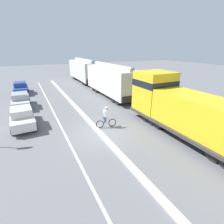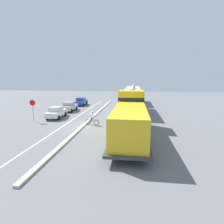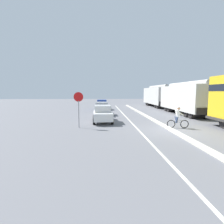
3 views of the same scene
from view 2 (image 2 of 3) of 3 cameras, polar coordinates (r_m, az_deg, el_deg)
ground_plane at (r=20.96m, az=-9.41°, el=-4.65°), size 120.00×120.00×0.00m
median_curb at (r=26.58m, az=-5.73°, el=-1.10°), size 0.36×36.00×0.16m
lane_stripe at (r=27.23m, az=-10.66°, el=-1.11°), size 0.14×36.00×0.01m
locomotive at (r=17.02m, az=6.03°, el=-1.92°), size 3.10×11.61×4.20m
hopper_car_lead at (r=28.97m, az=6.60°, el=3.87°), size 2.90×10.60×4.18m
hopper_car_middle at (r=40.51m, az=6.83°, el=5.81°), size 2.90×10.60×4.18m
parked_car_white at (r=26.25m, az=-17.73°, el=-0.07°), size 1.96×4.26×1.62m
parked_car_silver at (r=31.19m, az=-13.76°, el=1.78°), size 1.84×4.20×1.62m
parked_car_blue at (r=37.49m, az=-10.06°, el=3.39°), size 1.89×4.23×1.62m
cyclist at (r=21.31m, az=-6.53°, el=-2.05°), size 1.70×0.51×1.71m
stop_sign at (r=24.70m, az=-24.48°, el=1.66°), size 0.76×0.08×2.88m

